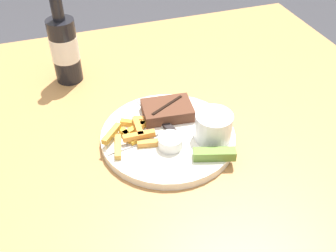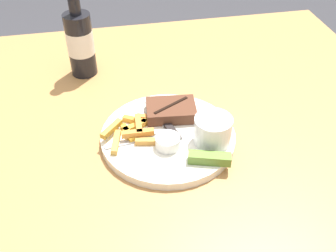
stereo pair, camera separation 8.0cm
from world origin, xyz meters
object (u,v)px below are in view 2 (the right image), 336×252
Objects in this scene: dinner_plate at (168,137)px; steak_portion at (171,110)px; dipping_sauce_cup at (168,141)px; fork_utensil at (134,141)px; knife_utensil at (165,122)px; beer_bottle at (80,41)px; pickle_spear at (210,158)px; coleslaw_cup at (213,129)px.

steak_portion reaches higher than dinner_plate.
dinner_plate is 0.05m from dipping_sauce_cup.
fork_utensil is (-0.09, -0.07, -0.01)m from steak_portion.
knife_utensil is 0.32m from beer_bottle.
pickle_spear is at bearing -168.93° from knife_utensil.
dipping_sauce_cup is at bearing -32.43° from fork_utensil.
knife_utensil is (-0.02, -0.03, -0.01)m from steak_portion.
coleslaw_cup is at bearing -57.17° from steak_portion.
dipping_sauce_cup is at bearing 159.42° from knife_utensil.
beer_bottle is at bearing 126.90° from steak_portion.
knife_utensil is (-0.06, 0.13, -0.01)m from pickle_spear.
steak_portion is 0.31m from beer_bottle.
fork_utensil is 0.52× the size of beer_bottle.
steak_portion is 0.69× the size of knife_utensil.
dipping_sauce_cup reaches higher than dinner_plate.
knife_utensil is (-0.08, 0.07, -0.03)m from coleslaw_cup.
pickle_spear is (0.07, -0.06, -0.00)m from dipping_sauce_cup.
steak_portion is at bearing 72.81° from dinner_plate.
beer_bottle is at bearing 125.75° from coleslaw_cup.
fork_utensil is at bearing 156.17° from dipping_sauce_cup.
beer_bottle is (-0.18, 0.24, 0.06)m from steak_portion.
knife_utensil is (0.07, 0.04, 0.00)m from fork_utensil.
steak_portion reaches higher than pickle_spear.
beer_bottle reaches higher than steak_portion.
steak_portion is 1.50× the size of coleslaw_cup.
dipping_sauce_cup is at bearing 179.09° from coleslaw_cup.
fork_utensil reaches higher than dinner_plate.
coleslaw_cup is 0.09m from dipping_sauce_cup.
knife_utensil reaches higher than dinner_plate.
dipping_sauce_cup is 0.37× the size of fork_utensil.
pickle_spear is 0.16m from fork_utensil.
coleslaw_cup is 1.53× the size of dipping_sauce_cup.
fork_utensil is (-0.15, 0.03, -0.03)m from coleslaw_cup.
pickle_spear is 0.63× the size of fork_utensil.
steak_portion is 0.12m from coleslaw_cup.
beer_bottle is at bearing 119.43° from pickle_spear.
beer_bottle is at bearing 97.65° from fork_utensil.
dinner_plate is 1.70× the size of knife_utensil.
coleslaw_cup is 0.16m from fork_utensil.
steak_portion is (0.02, 0.06, 0.02)m from dinner_plate.
dinner_plate is at bearing 153.81° from coleslaw_cup.
fork_utensil is 0.82× the size of knife_utensil.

